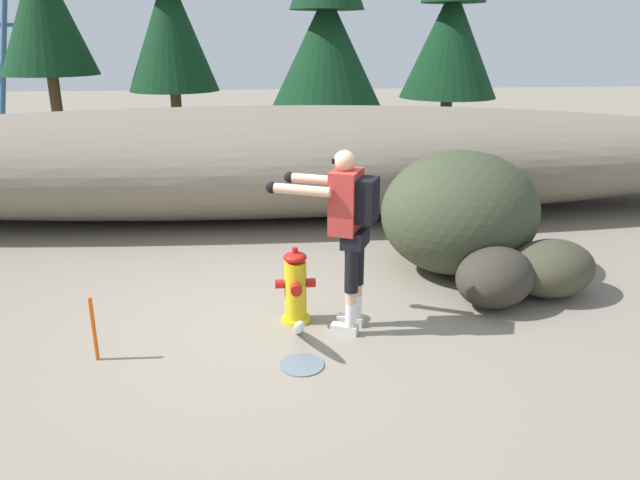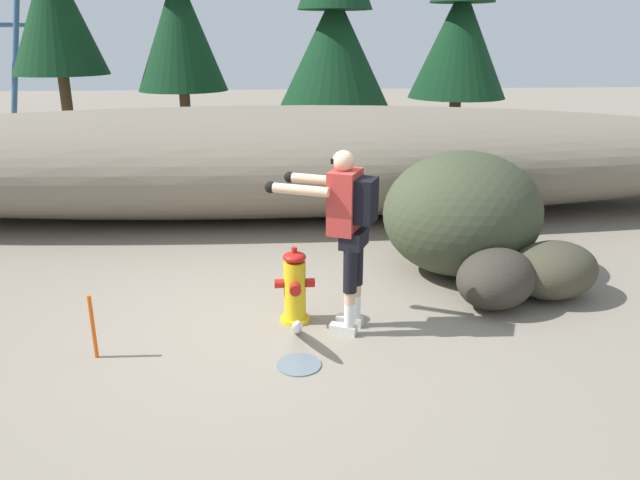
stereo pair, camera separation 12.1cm
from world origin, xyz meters
name	(u,v)px [view 2 (the right image)]	position (x,y,z in m)	size (l,w,h in m)	color
ground_plane	(271,326)	(0.00, 0.00, -0.02)	(56.00, 56.00, 0.04)	gray
dirt_embankment	(270,160)	(0.00, 4.08, 0.85)	(17.98, 3.20, 1.69)	#756B5B
fire_hydrant	(295,288)	(0.24, 0.06, 0.36)	(0.40, 0.35, 0.78)	gold
hydrant_water_jet	(297,334)	(0.24, -0.52, 0.15)	(0.39, 0.94, 0.53)	silver
utility_worker	(346,219)	(0.72, -0.15, 1.12)	(1.04, 0.76, 1.76)	beige
boulder_large	(462,213)	(2.27, 1.25, 0.74)	(1.90, 1.67, 1.47)	#3A412D
boulder_mid	(501,237)	(3.02, 1.87, 0.22)	(0.80, 0.79, 0.44)	#43413C
boulder_small	(553,270)	(3.07, 0.46, 0.31)	(1.05, 0.82, 0.62)	#3F3D2D
boulder_outlier	(496,279)	(2.37, 0.25, 0.31)	(0.96, 0.76, 0.62)	#343028
pine_tree_left	(178,6)	(-2.27, 11.12, 3.45)	(2.33, 2.33, 6.40)	#47331E
pine_tree_center	(335,27)	(1.52, 9.09, 2.92)	(2.64, 2.64, 5.49)	#47331E
pine_tree_right	(461,19)	(4.99, 10.84, 3.14)	(2.58, 2.58, 5.94)	#47331E
survey_stake	(93,327)	(-1.55, -0.53, 0.30)	(0.04, 0.04, 0.60)	#E55914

